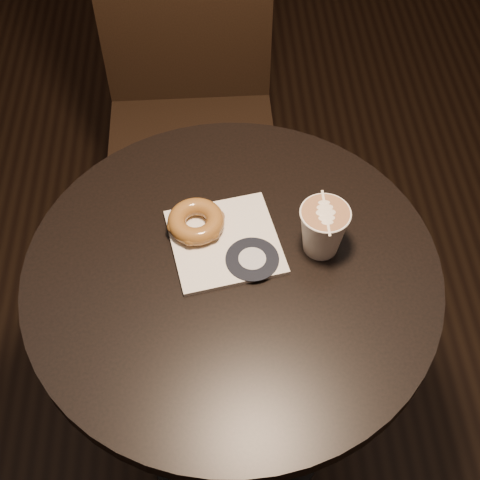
{
  "coord_description": "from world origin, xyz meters",
  "views": [
    {
      "loc": [
        -0.02,
        -0.64,
        1.66
      ],
      "look_at": [
        0.01,
        0.03,
        0.79
      ],
      "focal_mm": 50.0,
      "sensor_mm": 36.0,
      "label": 1
    }
  ],
  "objects_px": {
    "latte_cup": "(323,230)",
    "doughnut": "(196,221)",
    "pastry_bag": "(225,242)",
    "cafe_table": "(233,327)",
    "chair": "(189,87)"
  },
  "relations": [
    {
      "from": "latte_cup",
      "to": "doughnut",
      "type": "bearing_deg",
      "value": 166.99
    },
    {
      "from": "pastry_bag",
      "to": "latte_cup",
      "type": "bearing_deg",
      "value": -17.3
    },
    {
      "from": "cafe_table",
      "to": "pastry_bag",
      "type": "bearing_deg",
      "value": 100.92
    },
    {
      "from": "cafe_table",
      "to": "doughnut",
      "type": "distance_m",
      "value": 0.24
    },
    {
      "from": "cafe_table",
      "to": "doughnut",
      "type": "height_order",
      "value": "doughnut"
    },
    {
      "from": "chair",
      "to": "doughnut",
      "type": "distance_m",
      "value": 0.61
    },
    {
      "from": "cafe_table",
      "to": "pastry_bag",
      "type": "distance_m",
      "value": 0.21
    },
    {
      "from": "doughnut",
      "to": "cafe_table",
      "type": "bearing_deg",
      "value": -55.13
    },
    {
      "from": "doughnut",
      "to": "latte_cup",
      "type": "height_order",
      "value": "latte_cup"
    },
    {
      "from": "chair",
      "to": "latte_cup",
      "type": "bearing_deg",
      "value": -70.41
    },
    {
      "from": "chair",
      "to": "cafe_table",
      "type": "bearing_deg",
      "value": -83.91
    },
    {
      "from": "chair",
      "to": "doughnut",
      "type": "xyz_separation_m",
      "value": [
        0.02,
        -0.58,
        0.19
      ]
    },
    {
      "from": "cafe_table",
      "to": "chair",
      "type": "height_order",
      "value": "chair"
    },
    {
      "from": "doughnut",
      "to": "chair",
      "type": "bearing_deg",
      "value": 91.86
    },
    {
      "from": "cafe_table",
      "to": "latte_cup",
      "type": "relative_size",
      "value": 8.05
    }
  ]
}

